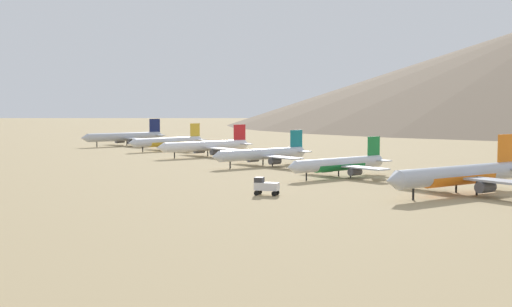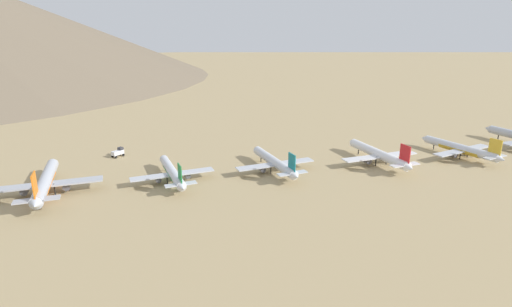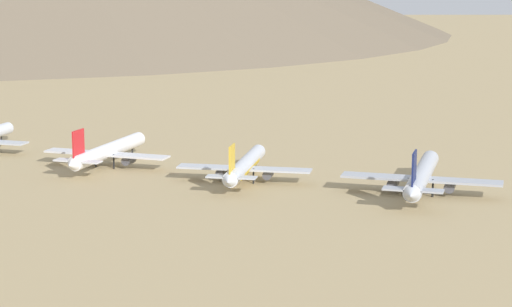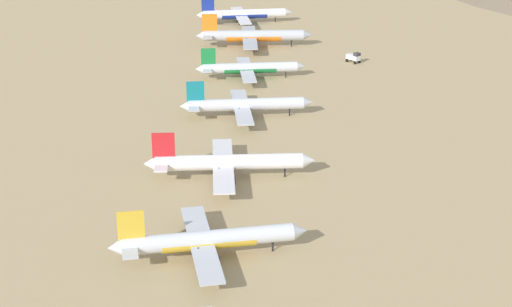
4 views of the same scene
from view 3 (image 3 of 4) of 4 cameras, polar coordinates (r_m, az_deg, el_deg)
parked_jet_0 at (r=217.96m, az=9.82°, el=-1.29°), size 44.21×35.93×12.75m
parked_jet_1 at (r=227.74m, az=-0.66°, el=-0.72°), size 39.59×32.35×11.44m
parked_jet_2 at (r=247.20m, az=-8.78°, el=0.14°), size 41.32×33.48×11.94m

